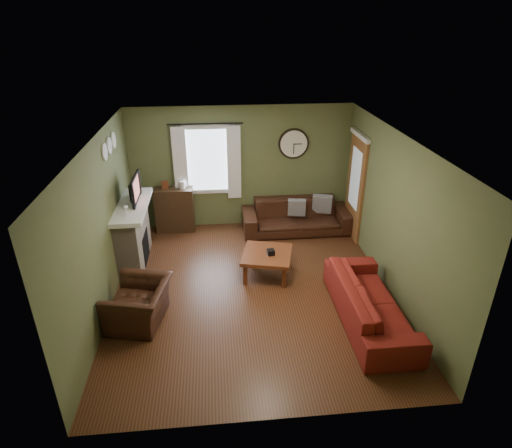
{
  "coord_description": "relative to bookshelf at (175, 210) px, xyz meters",
  "views": [
    {
      "loc": [
        -0.54,
        -6.0,
        4.22
      ],
      "look_at": [
        0.1,
        0.4,
        1.05
      ],
      "focal_mm": 30.0,
      "sensor_mm": 36.0,
      "label": 1
    }
  ],
  "objects": [
    {
      "name": "wall_right",
      "position": [
        3.74,
        -2.41,
        0.82
      ],
      "size": [
        0.0,
        5.2,
        2.6
      ],
      "primitive_type": "cube",
      "color": "#596339",
      "rests_on": "ground"
    },
    {
      "name": "mantel",
      "position": [
        -0.63,
        -1.26,
        0.66
      ],
      "size": [
        0.58,
        1.6,
        0.08
      ],
      "primitive_type": "cube",
      "color": "white",
      "rests_on": "fireplace"
    },
    {
      "name": "sofa_red",
      "position": [
        3.13,
        -3.36,
        -0.15
      ],
      "size": [
        0.87,
        2.22,
        0.65
      ],
      "primitive_type": "imported",
      "rotation": [
        0.0,
        0.0,
        1.57
      ],
      "color": "maroon",
      "rests_on": "floor"
    },
    {
      "name": "medallion_right",
      "position": [
        -0.84,
        -0.91,
        1.77
      ],
      "size": [
        0.28,
        0.28,
        0.03
      ],
      "primitive_type": "cylinder",
      "color": "white",
      "rests_on": "wall_left"
    },
    {
      "name": "window_pane",
      "position": [
        0.74,
        0.17,
        1.02
      ],
      "size": [
        1.0,
        0.02,
        1.3
      ],
      "primitive_type": null,
      "color": "silver",
      "rests_on": "wall_back"
    },
    {
      "name": "door",
      "position": [
        3.71,
        -0.56,
        0.57
      ],
      "size": [
        0.05,
        0.9,
        2.1
      ],
      "primitive_type": "cube",
      "color": "brown",
      "rests_on": "floor"
    },
    {
      "name": "armchair",
      "position": [
        -0.33,
        -3.04,
        -0.16
      ],
      "size": [
        1.02,
        1.12,
        0.63
      ],
      "primitive_type": "imported",
      "rotation": [
        0.0,
        0.0,
        -1.78
      ],
      "color": "#331A10",
      "rests_on": "floor"
    },
    {
      "name": "wall_left",
      "position": [
        -0.86,
        -2.41,
        0.82
      ],
      "size": [
        0.0,
        5.2,
        2.6
      ],
      "primitive_type": "cube",
      "color": "#596339",
      "rests_on": "ground"
    },
    {
      "name": "bookshelf",
      "position": [
        0.0,
        0.0,
        0.0
      ],
      "size": [
        0.8,
        0.34,
        0.95
      ],
      "primitive_type": null,
      "color": "#352215",
      "rests_on": "floor"
    },
    {
      "name": "wall_front",
      "position": [
        1.44,
        -5.01,
        0.82
      ],
      "size": [
        4.6,
        0.0,
        2.6
      ],
      "primitive_type": "cube",
      "color": "#596339",
      "rests_on": "ground"
    },
    {
      "name": "wine_glass_b",
      "position": [
        -0.61,
        -1.76,
        0.8
      ],
      "size": [
        0.07,
        0.07,
        0.19
      ],
      "primitive_type": null,
      "color": "white",
      "rests_on": "mantel"
    },
    {
      "name": "tissue_box",
      "position": [
        1.8,
        -2.01,
        -0.08
      ],
      "size": [
        0.13,
        0.13,
        0.09
      ],
      "primitive_type": "cube",
      "rotation": [
        0.0,
        0.0,
        0.12
      ],
      "color": "black",
      "rests_on": "coffee_table"
    },
    {
      "name": "curtain_left",
      "position": [
        0.19,
        0.07,
        0.97
      ],
      "size": [
        0.28,
        0.04,
        1.55
      ],
      "primitive_type": "cube",
      "color": "white",
      "rests_on": "wall_back"
    },
    {
      "name": "firebox",
      "position": [
        -0.47,
        -1.26,
        -0.18
      ],
      "size": [
        0.04,
        0.6,
        0.55
      ],
      "primitive_type": "cube",
      "color": "black",
      "rests_on": "fireplace"
    },
    {
      "name": "medallion_left",
      "position": [
        -0.84,
        -1.61,
        1.77
      ],
      "size": [
        0.28,
        0.28,
        0.03
      ],
      "primitive_type": "cylinder",
      "color": "white",
      "rests_on": "wall_left"
    },
    {
      "name": "tv_screen",
      "position": [
        -0.53,
        -1.11,
        0.93
      ],
      "size": [
        0.02,
        0.62,
        0.36
      ],
      "primitive_type": "cube",
      "color": "#994C3F",
      "rests_on": "mantel"
    },
    {
      "name": "curtain_right",
      "position": [
        1.29,
        0.07,
        0.97
      ],
      "size": [
        0.28,
        0.04,
        1.55
      ],
      "primitive_type": "cube",
      "color": "white",
      "rests_on": "wall_back"
    },
    {
      "name": "medallion_mid",
      "position": [
        -0.84,
        -1.26,
        1.77
      ],
      "size": [
        0.28,
        0.28,
        0.03
      ],
      "primitive_type": "cylinder",
      "color": "white",
      "rests_on": "wall_left"
    },
    {
      "name": "pillow_left",
      "position": [
        2.57,
        -0.3,
        0.07
      ],
      "size": [
        0.39,
        0.18,
        0.37
      ],
      "primitive_type": "cube",
      "rotation": [
        0.0,
        0.0,
        -0.2
      ],
      "color": "gray",
      "rests_on": "sofa_brown"
    },
    {
      "name": "wall_back",
      "position": [
        1.44,
        0.19,
        0.82
      ],
      "size": [
        4.6,
        0.0,
        2.6
      ],
      "primitive_type": "cube",
      "color": "#596339",
      "rests_on": "ground"
    },
    {
      "name": "sofa_brown",
      "position": [
        2.58,
        -0.27,
        -0.14
      ],
      "size": [
        2.28,
        0.89,
        0.67
      ],
      "primitive_type": "imported",
      "color": "#331A10",
      "rests_on": "floor"
    },
    {
      "name": "pillow_right",
      "position": [
        3.15,
        -0.17,
        0.07
      ],
      "size": [
        0.43,
        0.24,
        0.41
      ],
      "primitive_type": "cube",
      "rotation": [
        0.0,
        0.0,
        -0.29
      ],
      "color": "gray",
      "rests_on": "sofa_brown"
    },
    {
      "name": "wine_glass_a",
      "position": [
        -0.61,
        -1.78,
        0.8
      ],
      "size": [
        0.07,
        0.07,
        0.2
      ],
      "primitive_type": null,
      "color": "white",
      "rests_on": "mantel"
    },
    {
      "name": "floor",
      "position": [
        1.44,
        -2.41,
        -0.48
      ],
      "size": [
        4.6,
        5.2,
        0.0
      ],
      "primitive_type": "cube",
      "color": "#4D2917",
      "rests_on": "ground"
    },
    {
      "name": "wall_clock",
      "position": [
        2.54,
        0.14,
        1.32
      ],
      "size": [
        0.64,
        0.06,
        0.64
      ],
      "primitive_type": null,
      "color": "white",
      "rests_on": "wall_back"
    },
    {
      "name": "ceiling",
      "position": [
        1.44,
        -2.41,
        2.12
      ],
      "size": [
        4.6,
        5.2,
        0.0
      ],
      "primitive_type": "cube",
      "color": "white",
      "rests_on": "ground"
    },
    {
      "name": "fireplace",
      "position": [
        -0.66,
        -1.26,
        0.07
      ],
      "size": [
        0.4,
        1.4,
        1.1
      ],
      "primitive_type": "cube",
      "color": "tan",
      "rests_on": "floor"
    },
    {
      "name": "tv",
      "position": [
        -0.61,
        -1.11,
        0.88
      ],
      "size": [
        0.08,
        0.6,
        0.35
      ],
      "primitive_type": "imported",
      "rotation": [
        0.0,
        0.0,
        1.57
      ],
      "color": "black",
      "rests_on": "mantel"
    },
    {
      "name": "book",
      "position": [
        -0.04,
        0.2,
        0.48
      ],
      "size": [
        0.24,
        0.25,
        0.02
      ],
      "primitive_type": "imported",
      "rotation": [
        0.0,
        0.0,
        0.72
      ],
      "color": "brown",
      "rests_on": "bookshelf"
    },
    {
      "name": "coffee_table",
      "position": [
        1.74,
        -1.96,
        -0.25
      ],
      "size": [
        1.01,
        1.01,
        0.45
      ],
      "primitive_type": null,
      "rotation": [
        0.0,
        0.0,
        -0.24
      ],
      "color": "brown",
      "rests_on": "floor"
    },
    {
      "name": "curtain_rod",
      "position": [
        0.74,
        0.07,
        1.79
      ],
      "size": [
        0.03,
        0.03,
        1.5
      ],
      "primitive_type": "cylinder",
      "color": "black",
      "rests_on": "wall_back"
    }
  ]
}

